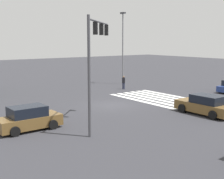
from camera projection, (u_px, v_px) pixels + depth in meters
ground_plane at (112, 105)px, 28.93m from camera, size 141.90×141.90×0.00m
crosswalk_markings at (157, 98)px, 32.39m from camera, size 9.50×5.35×0.01m
traffic_signal_mast at (96, 47)px, 20.88m from camera, size 4.98×4.98×7.49m
car_0 at (28, 119)px, 20.96m from camera, size 2.12×4.30×1.63m
car_1 at (205, 105)px, 25.30m from camera, size 4.87×2.12×1.62m
pedestrian at (124, 82)px, 38.15m from camera, size 0.41×0.41×1.65m
street_light_pole_a at (123, 42)px, 41.99m from camera, size 0.80×0.36×9.62m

